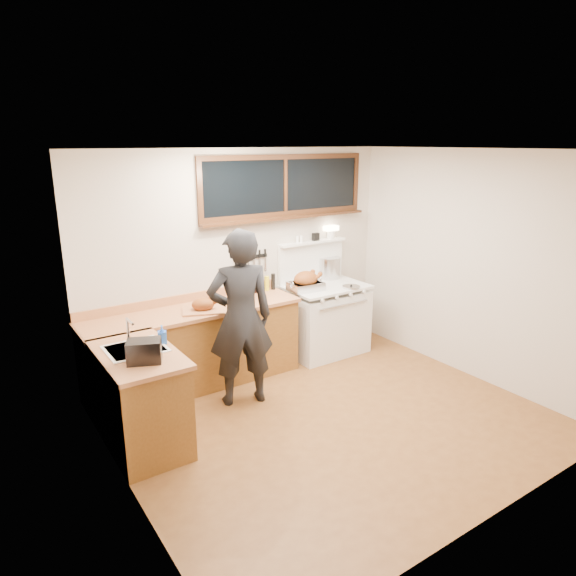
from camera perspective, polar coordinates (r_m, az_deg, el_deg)
ground_plane at (r=5.31m, az=4.84°, el=-14.36°), size 4.00×3.50×0.02m
room_shell at (r=4.70m, az=5.31°, el=3.40°), size 4.10×3.60×2.65m
counter_back at (r=5.86m, az=-10.30°, el=-6.50°), size 2.44×0.64×1.00m
counter_left at (r=4.87m, az=-16.12°, el=-11.74°), size 0.64×1.09×0.90m
sink_unit at (r=4.78m, az=-16.55°, el=-7.11°), size 0.50×0.45×0.37m
vintage_stove at (r=6.68m, az=4.08°, el=-3.26°), size 1.02×0.74×1.60m
back_window at (r=6.35m, az=-0.28°, el=10.53°), size 2.32×0.13×0.77m
left_doorway at (r=3.51m, az=-15.34°, el=-11.43°), size 0.02×1.04×2.17m
knife_strip at (r=6.22m, az=-4.16°, el=3.34°), size 0.46×0.03×0.28m
man at (r=5.26m, az=-5.29°, el=-3.38°), size 0.77×0.61×1.86m
soap_bottle at (r=4.79m, az=-13.81°, el=-5.04°), size 0.10×0.10×0.17m
toaster at (r=4.44m, az=-15.69°, el=-6.77°), size 0.33×0.29×0.19m
cutting_board at (r=5.61m, az=-9.38°, el=-2.01°), size 0.54×0.48×0.15m
roast_turkey at (r=6.31m, az=2.01°, el=0.66°), size 0.44×0.34×0.24m
stockpot at (r=6.89m, az=4.56°, el=2.29°), size 0.32×0.32×0.28m
saucepan at (r=6.86m, az=3.83°, el=1.52°), size 0.20×0.28×0.11m
pot_lid at (r=6.48m, az=7.04°, el=0.14°), size 0.23×0.23×0.04m
coffee_tin at (r=6.05m, az=-4.53°, el=-0.34°), size 0.11×0.10×0.15m
pitcher at (r=6.18m, az=-5.16°, el=0.14°), size 0.11×0.11×0.17m
bottle_cluster at (r=6.21m, az=-3.65°, el=0.63°), size 0.49×0.07×0.30m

